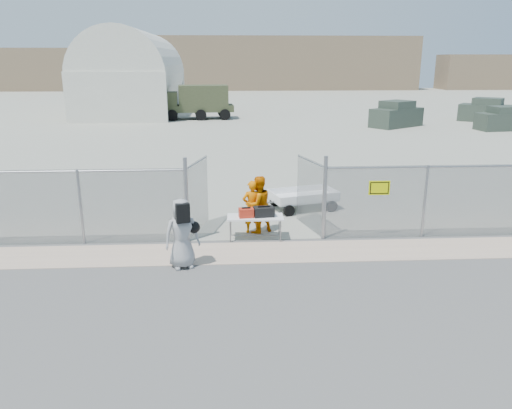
{
  "coord_description": "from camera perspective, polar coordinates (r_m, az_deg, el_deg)",
  "views": [
    {
      "loc": [
        -0.79,
        -11.86,
        5.14
      ],
      "look_at": [
        0.0,
        2.0,
        1.1
      ],
      "focal_mm": 35.0,
      "sensor_mm": 36.0,
      "label": 1
    }
  ],
  "objects": [
    {
      "name": "military_truck",
      "position": [
        45.59,
        -6.65,
        11.53
      ],
      "size": [
        6.41,
        2.84,
        2.97
      ],
      "primitive_type": null,
      "rotation": [
        0.0,
        0.0,
        0.09
      ],
      "color": "#3D4428",
      "rests_on": "ground"
    },
    {
      "name": "quonset_hangar",
      "position": [
        52.68,
        -13.79,
        14.55
      ],
      "size": [
        9.0,
        18.0,
        8.0
      ],
      "primitive_type": null,
      "color": "beige",
      "rests_on": "ground"
    },
    {
      "name": "chain_link_fence",
      "position": [
        14.45,
        -0.0,
        -0.0
      ],
      "size": [
        40.0,
        0.2,
        2.2
      ],
      "primitive_type": null,
      "color": "gray",
      "rests_on": "ground"
    },
    {
      "name": "parked_vehicle_near",
      "position": [
        41.47,
        15.76,
        9.9
      ],
      "size": [
        4.75,
        4.15,
        1.99
      ],
      "primitive_type": null,
      "rotation": [
        0.0,
        0.0,
        0.61
      ],
      "color": "#364137",
      "rests_on": "ground"
    },
    {
      "name": "security_worker_left",
      "position": [
        15.21,
        -0.48,
        -0.26
      ],
      "size": [
        0.68,
        0.52,
        1.64
      ],
      "primitive_type": "imported",
      "rotation": [
        0.0,
        0.0,
        3.38
      ],
      "color": "#DB6C00",
      "rests_on": "ground"
    },
    {
      "name": "parked_vehicle_far",
      "position": [
        42.34,
        26.44,
        8.78
      ],
      "size": [
        4.04,
        2.21,
        1.74
      ],
      "primitive_type": null,
      "rotation": [
        0.0,
        0.0,
        0.13
      ],
      "color": "#364137",
      "rests_on": "ground"
    },
    {
      "name": "tarmac_inside",
      "position": [
        54.11,
        -2.47,
        10.77
      ],
      "size": [
        160.0,
        80.0,
        0.01
      ],
      "primitive_type": "cube",
      "color": "gray",
      "rests_on": "ground"
    },
    {
      "name": "folding_table",
      "position": [
        14.8,
        -0.09,
        -2.65
      ],
      "size": [
        1.67,
        0.73,
        0.7
      ],
      "primitive_type": null,
      "rotation": [
        0.0,
        0.0,
        -0.03
      ],
      "color": "white",
      "rests_on": "ground"
    },
    {
      "name": "parked_vehicle_mid",
      "position": [
        47.62,
        24.88,
        9.75
      ],
      "size": [
        4.65,
        4.18,
        1.96
      ],
      "primitive_type": null,
      "rotation": [
        0.0,
        0.0,
        -0.65
      ],
      "color": "#364137",
      "rests_on": "ground"
    },
    {
      "name": "visitor",
      "position": [
        12.77,
        -8.48,
        -3.3
      ],
      "size": [
        1.02,
        0.82,
        1.82
      ],
      "primitive_type": "imported",
      "rotation": [
        0.0,
        0.0,
        0.3
      ],
      "color": "#949495",
      "rests_on": "ground"
    },
    {
      "name": "distant_hills",
      "position": [
        90.04,
        0.43,
        15.83
      ],
      "size": [
        140.0,
        6.0,
        9.0
      ],
      "primitive_type": null,
      "color": "#7F684F",
      "rests_on": "ground"
    },
    {
      "name": "utility_trailer",
      "position": [
        17.83,
        5.4,
        0.61
      ],
      "size": [
        3.29,
        2.29,
        0.72
      ],
      "primitive_type": null,
      "rotation": [
        0.0,
        0.0,
        0.28
      ],
      "color": "white",
      "rests_on": "ground"
    },
    {
      "name": "dirt_strip",
      "position": [
        13.87,
        0.24,
        -5.5
      ],
      "size": [
        44.0,
        1.6,
        0.01
      ],
      "primitive_type": "cube",
      "color": "#C3A78F",
      "rests_on": "ground"
    },
    {
      "name": "orange_bag",
      "position": [
        14.58,
        -1.13,
        -0.95
      ],
      "size": [
        0.45,
        0.33,
        0.27
      ],
      "primitive_type": "cube",
      "rotation": [
        0.0,
        0.0,
        0.11
      ],
      "color": "red",
      "rests_on": "folding_table"
    },
    {
      "name": "black_duffel",
      "position": [
        14.65,
        0.91,
        -0.83
      ],
      "size": [
        0.63,
        0.42,
        0.28
      ],
      "primitive_type": "cube",
      "rotation": [
        0.0,
        0.0,
        0.14
      ],
      "color": "black",
      "rests_on": "folding_table"
    },
    {
      "name": "ground",
      "position": [
        12.95,
        0.51,
        -7.16
      ],
      "size": [
        160.0,
        160.0,
        0.0
      ],
      "primitive_type": "plane",
      "color": "#515151"
    },
    {
      "name": "security_worker_right",
      "position": [
        15.2,
        0.27,
        -0.01
      ],
      "size": [
        1.08,
        1.0,
        1.78
      ],
      "primitive_type": "imported",
      "rotation": [
        0.0,
        0.0,
        3.64
      ],
      "color": "#DB6C00",
      "rests_on": "ground"
    }
  ]
}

